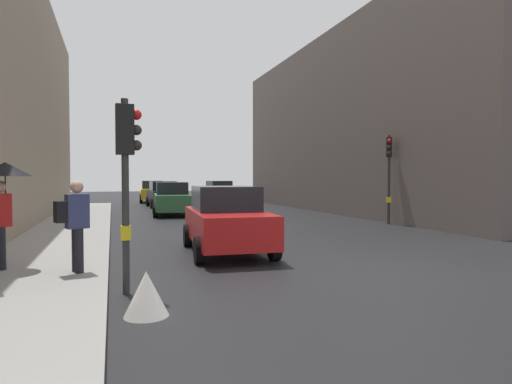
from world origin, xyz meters
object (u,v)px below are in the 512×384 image
object	(u,v)px
traffic_light_near_left	(127,160)
car_dark_suv	(163,194)
car_green_estate	(172,199)
pedestrian_with_grey_backpack	(75,221)
car_red_sedan	(227,220)
pedestrian_with_umbrella	(4,185)
car_silver_hatchback	(218,192)
warning_sign_triangle	(146,294)
car_yellow_taxi	(152,192)
traffic_light_mid_street	(389,163)

from	to	relation	value
traffic_light_near_left	car_dark_suv	bearing A→B (deg)	82.29
car_green_estate	pedestrian_with_grey_backpack	distance (m)	15.03
car_red_sedan	car_green_estate	world-z (taller)	same
car_green_estate	pedestrian_with_umbrella	distance (m)	14.69
pedestrian_with_grey_backpack	car_silver_hatchback	bearing A→B (deg)	70.76
pedestrian_with_grey_backpack	car_dark_suv	bearing A→B (deg)	79.41
pedestrian_with_umbrella	warning_sign_triangle	world-z (taller)	pedestrian_with_umbrella
car_yellow_taxi	car_green_estate	size ratio (longest dim) A/B	0.99
car_silver_hatchback	car_yellow_taxi	bearing A→B (deg)	151.36
traffic_light_near_left	pedestrian_with_umbrella	size ratio (longest dim) A/B	1.55
warning_sign_triangle	car_silver_hatchback	bearing A→B (deg)	74.68
car_dark_suv	pedestrian_with_grey_backpack	world-z (taller)	pedestrian_with_grey_backpack
pedestrian_with_umbrella	pedestrian_with_grey_backpack	xyz separation A→B (m)	(1.37, -0.81, -0.68)
car_dark_suv	car_yellow_taxi	bearing A→B (deg)	91.91
traffic_light_near_left	car_silver_hatchback	distance (m)	27.41
car_yellow_taxi	warning_sign_triangle	world-z (taller)	car_yellow_taxi
car_green_estate	car_silver_hatchback	distance (m)	11.49
traffic_light_mid_street	car_red_sedan	xyz separation A→B (m)	(-8.37, -4.77, -1.76)
car_dark_suv	warning_sign_triangle	xyz separation A→B (m)	(-2.87, -24.12, -0.55)
car_yellow_taxi	car_dark_suv	size ratio (longest dim) A/B	1.01
car_silver_hatchback	warning_sign_triangle	xyz separation A→B (m)	(-7.56, -27.60, -0.55)
traffic_light_near_left	pedestrian_with_grey_backpack	bearing A→B (deg)	124.92
car_dark_suv	car_silver_hatchback	xyz separation A→B (m)	(4.69, 3.47, 0.00)
traffic_light_mid_street	car_silver_hatchback	xyz separation A→B (m)	(-3.24, 17.94, -1.76)
traffic_light_near_left	car_silver_hatchback	size ratio (longest dim) A/B	0.77
car_dark_suv	car_silver_hatchback	distance (m)	5.84
traffic_light_near_left	warning_sign_triangle	distance (m)	2.39
car_green_estate	traffic_light_mid_street	bearing A→B (deg)	-42.69
car_yellow_taxi	pedestrian_with_umbrella	size ratio (longest dim) A/B	2.01
pedestrian_with_grey_backpack	car_yellow_taxi	bearing A→B (deg)	82.15
car_red_sedan	pedestrian_with_umbrella	bearing A→B (deg)	-164.27
car_yellow_taxi	car_green_estate	world-z (taller)	same
car_red_sedan	car_dark_suv	size ratio (longest dim) A/B	1.01
car_dark_suv	pedestrian_with_umbrella	world-z (taller)	pedestrian_with_umbrella
pedestrian_with_umbrella	warning_sign_triangle	size ratio (longest dim) A/B	3.29
traffic_light_near_left	car_dark_suv	xyz separation A→B (m)	(3.08, 22.78, -1.41)
traffic_light_mid_street	pedestrian_with_umbrella	size ratio (longest dim) A/B	1.78
car_yellow_taxi	car_silver_hatchback	size ratio (longest dim) A/B	1.00
car_silver_hatchback	pedestrian_with_umbrella	distance (m)	26.14
traffic_light_near_left	pedestrian_with_umbrella	world-z (taller)	traffic_light_near_left
car_yellow_taxi	car_red_sedan	size ratio (longest dim) A/B	1.00
pedestrian_with_umbrella	car_silver_hatchback	bearing A→B (deg)	67.33
traffic_light_near_left	pedestrian_with_umbrella	distance (m)	3.17
pedestrian_with_umbrella	traffic_light_mid_street	bearing A→B (deg)	24.85
warning_sign_triangle	car_dark_suv	bearing A→B (deg)	83.21
pedestrian_with_umbrella	warning_sign_triangle	xyz separation A→B (m)	(2.51, -3.49, -1.52)
car_red_sedan	pedestrian_with_grey_backpack	xyz separation A→B (m)	(-3.57, -2.21, 0.29)
traffic_light_mid_street	warning_sign_triangle	world-z (taller)	traffic_light_mid_street
car_red_sedan	pedestrian_with_grey_backpack	size ratio (longest dim) A/B	2.43
traffic_light_near_left	car_silver_hatchback	xyz separation A→B (m)	(7.77, 26.25, -1.41)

